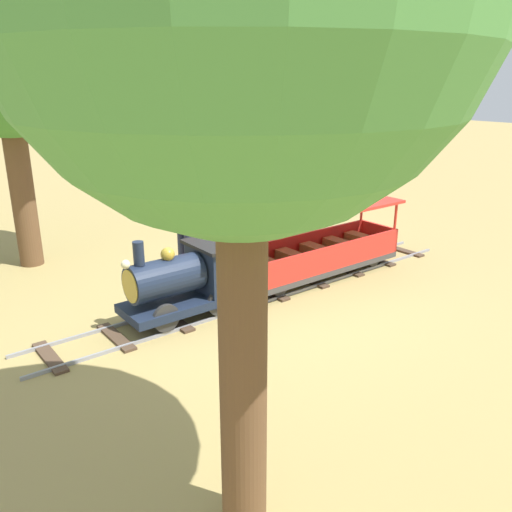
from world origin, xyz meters
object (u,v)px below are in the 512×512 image
at_px(conductor_person, 184,214).
at_px(oak_tree_distant, 1,47).
at_px(locomotive, 188,278).
at_px(passenger_car, 318,249).

relative_size(conductor_person, oak_tree_distant, 0.37).
bearing_deg(oak_tree_distant, conductor_person, -143.66).
height_order(conductor_person, oak_tree_distant, oak_tree_distant).
relative_size(locomotive, passenger_car, 0.54).
height_order(passenger_car, oak_tree_distant, oak_tree_distant).
bearing_deg(locomotive, passenger_car, -90.00).
xyz_separation_m(conductor_person, oak_tree_distant, (2.05, 1.51, 2.14)).
bearing_deg(locomotive, conductor_person, -29.05).
bearing_deg(oak_tree_distant, passenger_car, -135.43).
height_order(locomotive, conductor_person, conductor_person).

